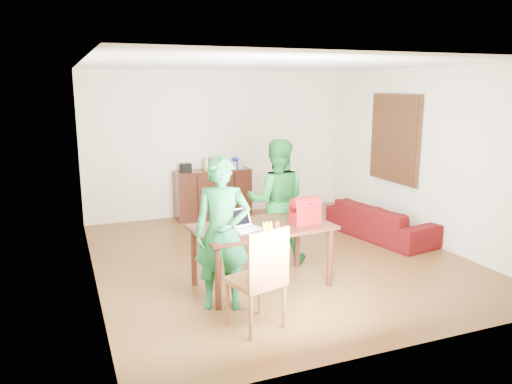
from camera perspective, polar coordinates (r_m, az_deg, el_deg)
name	(u,v)px	position (r m, az deg, el deg)	size (l,w,h in m)	color
room	(275,166)	(7.05, 2.18, 2.94)	(5.20, 5.70, 2.90)	#432710
table	(262,233)	(6.06, 0.70, -4.73)	(1.72, 1.07, 0.77)	black
chair	(257,299)	(5.16, 0.07, -12.08)	(0.60, 0.58, 1.08)	brown
person_near	(222,234)	(5.46, -3.88, -4.76)	(0.62, 0.41, 1.70)	#135729
person_far	(277,201)	(6.90, 2.39, -1.05)	(0.84, 0.65, 1.72)	#12521A
laptop	(246,226)	(5.85, -1.18, -3.92)	(0.37, 0.30, 0.23)	white
bananas	(268,232)	(5.65, 1.35, -4.65)	(0.16, 0.10, 0.06)	yellow
bottle	(277,227)	(5.69, 2.41, -3.97)	(0.06, 0.06, 0.17)	#5E2815
red_bag	(305,213)	(6.12, 5.63, -2.43)	(0.35, 0.20, 0.26)	maroon
sofa	(380,221)	(8.34, 14.01, -3.24)	(1.87, 0.73, 0.55)	#390712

